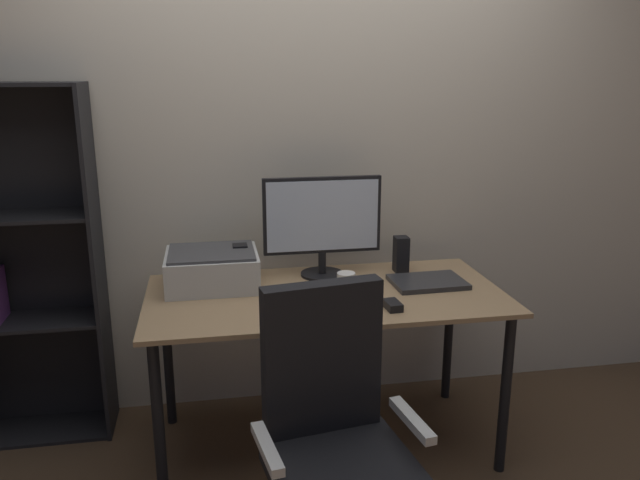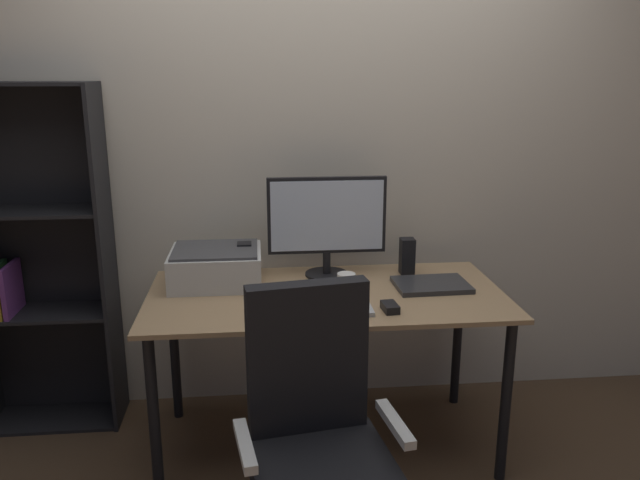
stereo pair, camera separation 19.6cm
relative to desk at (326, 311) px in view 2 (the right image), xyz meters
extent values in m
plane|color=#4C3826|center=(0.00, 0.00, -0.66)|extent=(12.00, 12.00, 0.00)
cube|color=beige|center=(0.00, 0.55, 0.64)|extent=(6.40, 0.10, 2.60)
cube|color=tan|center=(0.00, 0.00, 0.07)|extent=(1.53, 0.76, 0.02)
cylinder|color=black|center=(-0.70, -0.32, -0.30)|extent=(0.04, 0.04, 0.72)
cylinder|color=black|center=(0.70, -0.32, -0.30)|extent=(0.04, 0.04, 0.72)
cylinder|color=black|center=(-0.70, 0.32, -0.30)|extent=(0.04, 0.04, 0.72)
cylinder|color=black|center=(0.70, 0.32, -0.30)|extent=(0.04, 0.04, 0.72)
cylinder|color=black|center=(0.03, 0.24, 0.09)|extent=(0.20, 0.20, 0.01)
cylinder|color=black|center=(0.03, 0.24, 0.14)|extent=(0.04, 0.04, 0.10)
cube|color=black|center=(0.03, 0.24, 0.37)|extent=(0.54, 0.03, 0.35)
cube|color=silver|center=(0.03, 0.22, 0.37)|extent=(0.51, 0.01, 0.32)
cube|color=#B7BABC|center=(0.01, -0.24, 0.09)|extent=(0.29, 0.11, 0.02)
cube|color=black|center=(0.23, -0.23, 0.10)|extent=(0.06, 0.10, 0.03)
cylinder|color=white|center=(0.08, -0.04, 0.13)|extent=(0.08, 0.08, 0.10)
cube|color=white|center=(0.13, -0.04, 0.14)|extent=(0.02, 0.01, 0.05)
cube|color=#2D2D30|center=(0.47, 0.03, 0.09)|extent=(0.33, 0.24, 0.02)
cube|color=black|center=(-0.35, 0.23, 0.17)|extent=(0.06, 0.07, 0.17)
cube|color=black|center=(0.41, 0.23, 0.17)|extent=(0.06, 0.07, 0.17)
cube|color=silver|center=(-0.48, 0.18, 0.16)|extent=(0.40, 0.34, 0.15)
cube|color=#424244|center=(-0.48, 0.18, 0.24)|extent=(0.37, 0.31, 0.01)
cube|color=black|center=(-0.10, -0.84, -0.21)|extent=(0.50, 0.50, 0.08)
cube|color=black|center=(-0.13, -0.63, 0.09)|extent=(0.41, 0.13, 0.52)
cube|color=silver|center=(-0.34, -0.86, -0.08)|extent=(0.08, 0.26, 0.03)
cube|color=silver|center=(0.14, -0.79, -0.08)|extent=(0.08, 0.26, 0.03)
cube|color=black|center=(-0.98, 0.34, 0.15)|extent=(0.02, 0.28, 1.62)
cube|color=black|center=(-1.29, 0.47, 0.15)|extent=(0.63, 0.01, 1.62)
cube|color=black|center=(-1.29, 0.34, -0.65)|extent=(0.59, 0.26, 0.02)
cube|color=black|center=(-1.29, 0.34, -0.09)|extent=(0.59, 0.26, 0.02)
cube|color=black|center=(-1.29, 0.34, 0.39)|extent=(0.59, 0.26, 0.02)
cube|color=black|center=(-1.29, 0.34, 0.95)|extent=(0.59, 0.26, 0.02)
cube|color=gold|center=(-1.45, 0.33, 0.02)|extent=(0.03, 0.22, 0.21)
cube|color=#723884|center=(-1.42, 0.33, 0.03)|extent=(0.02, 0.22, 0.24)
camera|label=1|loc=(-0.47, -2.50, 1.01)|focal=35.29mm
camera|label=2|loc=(-0.28, -2.53, 1.01)|focal=35.29mm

